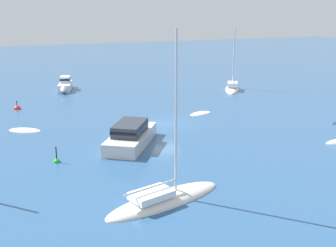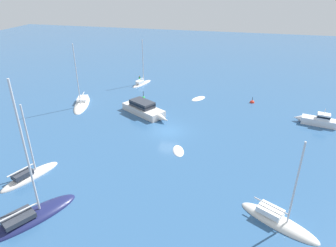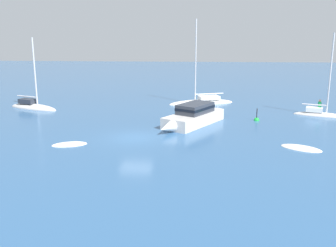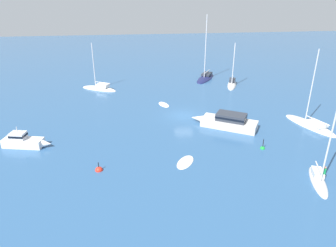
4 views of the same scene
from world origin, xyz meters
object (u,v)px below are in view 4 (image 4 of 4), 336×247
ketch_1 (318,179)px  yacht (99,89)px  skiff (164,105)px  motor_cruiser (25,141)px  ketch (205,78)px  sailboat (310,125)px  channel_buoy (99,170)px  mooring_buoy (263,148)px  skiff_1 (185,162)px  ketch_2 (232,84)px  launch (228,121)px

ketch_1 → yacht: (-21.59, 30.27, -0.10)m
skiff → motor_cruiser: motor_cruiser is taller
ketch → skiff: bearing=-5.6°
sailboat → channel_buoy: size_ratio=8.04×
ketch → mooring_buoy: ketch is taller
ketch_1 → yacht: size_ratio=1.01×
motor_cruiser → sailboat: sailboat is taller
skiff → skiff_1: size_ratio=0.87×
ketch → ketch_2: (3.64, -4.89, -0.01)m
motor_cruiser → skiff_1: 17.69m
motor_cruiser → launch: bearing=18.1°
ketch → channel_buoy: 35.11m
motor_cruiser → yacht: (6.47, 20.01, -0.53)m
motor_cruiser → ketch_2: (29.67, 19.52, -0.50)m
ketch_1 → skiff_1: (-11.27, 4.76, -0.22)m
motor_cruiser → skiff_1: (16.80, -5.50, -0.64)m
ketch → yacht: 20.05m
sailboat → ketch_2: 18.76m
motor_cruiser → yacht: bearing=84.7°
yacht → mooring_buoy: 30.48m
ketch_1 → skiff_1: size_ratio=2.61×
launch → ketch_2: bearing=-78.5°
ketch_2 → skiff_1: ketch_2 is taller
skiff_1 → mooring_buoy: size_ratio=2.31×
motor_cruiser → sailboat: 33.98m
sailboat → skiff_1: bearing=92.9°
motor_cruiser → skiff_1: size_ratio=1.71×
launch → skiff_1: (-6.68, -7.73, -0.78)m
skiff → channel_buoy: 18.94m
launch → mooring_buoy: 6.37m
motor_cruiser → mooring_buoy: motor_cruiser is taller
launch → ketch_2: size_ratio=1.00×
ketch → skiff_1: 31.31m
channel_buoy → ketch: bearing=59.8°
sailboat → mooring_buoy: 9.72m
ketch_1 → mooring_buoy: bearing=-140.4°
launch → ketch_1: (4.58, -12.50, -0.55)m
yacht → ketch_1: bearing=155.1°
motor_cruiser → skiff: bearing=46.7°
ketch_1 → mooring_buoy: ketch_1 is taller
mooring_buoy → skiff: bearing=121.3°
yacht → skiff_1: size_ratio=2.59×
ketch_1 → sailboat: size_ratio=0.84×
ketch_1 → motor_cruiser: 29.88m
skiff → channel_buoy: (-8.17, -17.09, 0.00)m
skiff → launch: bearing=18.4°
launch → sailboat: 10.54m
sailboat → ketch_2: bearing=-5.4°
skiff_1 → mooring_buoy: bearing=-47.2°
ketch → ketch_1: 34.74m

